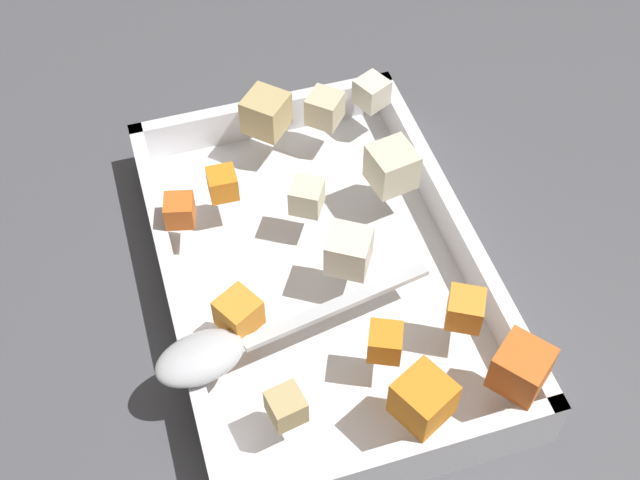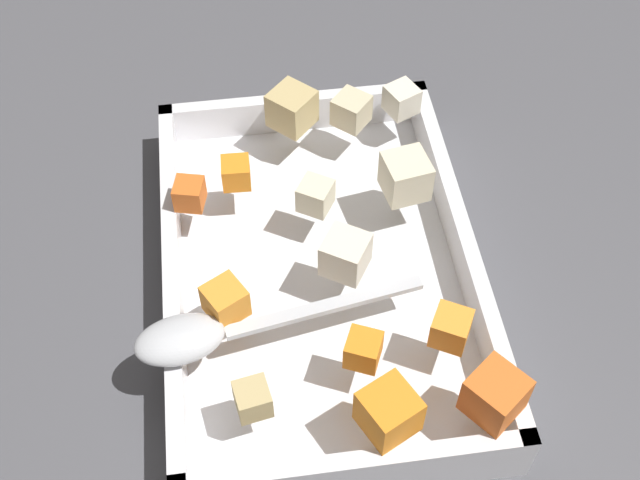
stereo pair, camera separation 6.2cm
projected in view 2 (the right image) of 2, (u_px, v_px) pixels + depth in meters
name	position (u px, v px, depth m)	size (l,w,h in m)	color
ground_plane	(336.00, 266.00, 0.68)	(4.00, 4.00, 0.00)	#4C4C51
baking_dish	(320.00, 276.00, 0.66)	(0.35, 0.24, 0.05)	silver
carrot_chunk_back_center	(495.00, 395.00, 0.53)	(0.03, 0.03, 0.03)	orange
carrot_chunk_near_right	(236.00, 173.00, 0.66)	(0.02, 0.02, 0.02)	orange
carrot_chunk_heap_top	(189.00, 194.00, 0.65)	(0.02, 0.02, 0.02)	orange
carrot_chunk_mid_left	(225.00, 301.00, 0.58)	(0.03, 0.03, 0.03)	orange
carrot_chunk_under_handle	(451.00, 328.00, 0.57)	(0.02, 0.02, 0.02)	orange
carrot_chunk_corner_nw	(389.00, 412.00, 0.52)	(0.03, 0.03, 0.03)	orange
carrot_chunk_corner_se	(367.00, 349.00, 0.56)	(0.02, 0.02, 0.02)	orange
potato_chunk_corner_sw	(406.00, 176.00, 0.65)	(0.03, 0.03, 0.03)	beige
potato_chunk_corner_ne	(315.00, 196.00, 0.64)	(0.02, 0.02, 0.02)	beige
potato_chunk_center	(253.00, 399.00, 0.54)	(0.02, 0.02, 0.02)	tan
potato_chunk_near_left	(351.00, 110.00, 0.70)	(0.03, 0.03, 0.03)	beige
potato_chunk_far_left	(292.00, 108.00, 0.70)	(0.03, 0.03, 0.03)	tan
parsnip_chunk_front_center	(402.00, 99.00, 0.71)	(0.02, 0.02, 0.02)	silver
parsnip_chunk_rim_edge	(349.00, 254.00, 0.60)	(0.03, 0.03, 0.03)	silver
serving_spoon	(199.00, 335.00, 0.57)	(0.06, 0.21, 0.02)	silver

